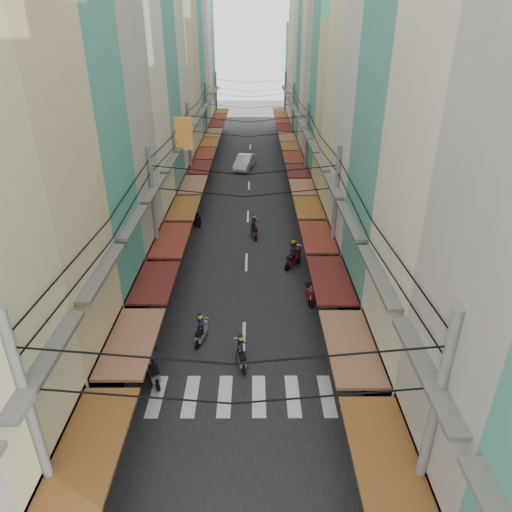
{
  "coord_description": "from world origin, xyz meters",
  "views": [
    {
      "loc": [
        0.54,
        -20.18,
        13.54
      ],
      "look_at": [
        0.61,
        2.7,
        2.1
      ],
      "focal_mm": 32.0,
      "sensor_mm": 36.0,
      "label": 1
    }
  ],
  "objects_px": {
    "bicycle": "(403,350)",
    "market_umbrella": "(380,296)",
    "white_car": "(244,169)",
    "traffic_sign": "(362,300)"
  },
  "relations": [
    {
      "from": "white_car",
      "to": "traffic_sign",
      "type": "height_order",
      "value": "traffic_sign"
    },
    {
      "from": "market_umbrella",
      "to": "bicycle",
      "type": "bearing_deg",
      "value": -63.24
    },
    {
      "from": "bicycle",
      "to": "market_umbrella",
      "type": "bearing_deg",
      "value": 10.47
    },
    {
      "from": "bicycle",
      "to": "market_umbrella",
      "type": "height_order",
      "value": "market_umbrella"
    },
    {
      "from": "white_car",
      "to": "traffic_sign",
      "type": "bearing_deg",
      "value": -66.44
    },
    {
      "from": "white_car",
      "to": "traffic_sign",
      "type": "distance_m",
      "value": 30.56
    },
    {
      "from": "white_car",
      "to": "bicycle",
      "type": "bearing_deg",
      "value": -63.5
    },
    {
      "from": "bicycle",
      "to": "market_umbrella",
      "type": "xyz_separation_m",
      "value": [
        -0.87,
        1.73,
        1.92
      ]
    },
    {
      "from": "bicycle",
      "to": "traffic_sign",
      "type": "height_order",
      "value": "traffic_sign"
    },
    {
      "from": "market_umbrella",
      "to": "traffic_sign",
      "type": "distance_m",
      "value": 1.23
    }
  ]
}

